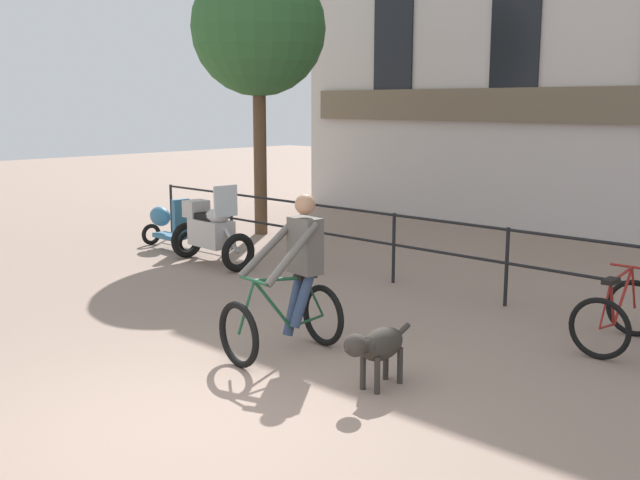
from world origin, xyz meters
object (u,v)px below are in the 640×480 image
at_px(parked_motorcycle, 211,231).
at_px(parked_bicycle_near_lamp, 618,315).
at_px(cyclist_with_bike, 293,283).
at_px(dog, 377,346).
at_px(parked_scooter, 167,224).

relative_size(parked_motorcycle, parked_bicycle_near_lamp, 1.46).
relative_size(cyclist_with_bike, parked_motorcycle, 1.02).
height_order(cyclist_with_bike, dog, cyclist_with_bike).
xyz_separation_m(dog, parked_bicycle_near_lamp, (1.12, 2.76, -0.06)).
distance_m(cyclist_with_bike, parked_scooter, 6.35).
bearing_deg(cyclist_with_bike, parked_bicycle_near_lamp, 53.76).
height_order(dog, parked_motorcycle, parked_motorcycle).
bearing_deg(parked_bicycle_near_lamp, parked_scooter, -1.73).
relative_size(dog, parked_bicycle_near_lamp, 0.86).
bearing_deg(cyclist_with_bike, parked_scooter, 163.94).
xyz_separation_m(parked_motorcycle, parked_scooter, (-1.65, 0.28, -0.10)).
bearing_deg(parked_scooter, parked_motorcycle, -97.72).
bearing_deg(parked_motorcycle, dog, -108.94).
bearing_deg(parked_bicycle_near_lamp, cyclist_with_bike, 44.37).
bearing_deg(cyclist_with_bike, dog, -0.67).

